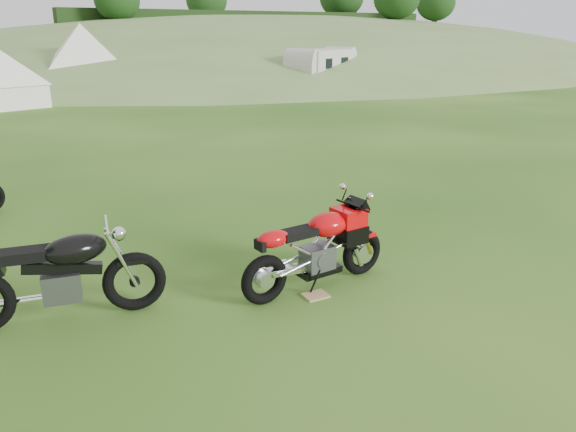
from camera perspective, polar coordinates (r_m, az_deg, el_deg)
ground at (r=6.97m, az=2.46°, el=-6.11°), size 120.00×120.00×0.00m
hillside at (r=53.04m, az=-2.08°, el=15.44°), size 80.00×64.00×8.00m
hedgerow at (r=53.04m, az=-2.08°, el=15.44°), size 36.00×1.20×8.60m
sport_motorcycle at (r=6.46m, az=2.89°, el=-2.71°), size 1.89×0.50×1.13m
plywood_board at (r=6.47m, az=2.82°, el=-8.06°), size 0.30×0.25×0.02m
vintage_moto_a at (r=6.18m, az=-22.36°, el=-5.41°), size 2.13×0.97×1.09m
tent_mid at (r=29.21m, az=-20.05°, el=14.67°), size 3.86×3.86×2.91m
caravan at (r=28.03m, az=3.43°, el=14.62°), size 4.59×3.24×1.96m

